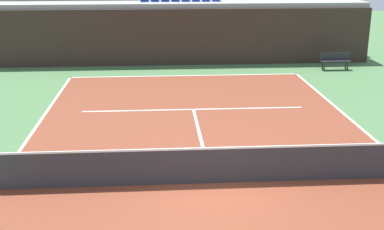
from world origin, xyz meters
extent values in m
plane|color=#477042|center=(0.00, 0.00, 0.00)|extent=(80.00, 80.00, 0.00)
cube|color=brown|center=(0.00, 0.00, 0.01)|extent=(11.00, 24.00, 0.01)
cube|color=white|center=(0.00, 11.95, 0.01)|extent=(11.00, 0.10, 0.00)
cube|color=white|center=(0.00, 6.40, 0.01)|extent=(8.26, 0.10, 0.00)
cube|color=white|center=(0.00, 3.20, 0.01)|extent=(0.10, 6.40, 0.00)
cube|color=#33231E|center=(0.00, 14.58, 1.45)|extent=(19.95, 0.30, 2.91)
cube|color=#9E9E99|center=(0.00, 15.93, 1.57)|extent=(19.95, 2.40, 3.15)
cube|color=#9E9E99|center=(0.00, 18.33, 2.12)|extent=(19.95, 2.40, 4.25)
cube|color=navy|center=(-1.93, 15.93, 3.17)|extent=(0.44, 0.44, 0.04)
cube|color=navy|center=(-1.38, 15.93, 3.17)|extent=(0.44, 0.44, 0.04)
cube|color=navy|center=(-0.83, 15.93, 3.17)|extent=(0.44, 0.44, 0.04)
cube|color=navy|center=(-0.28, 15.93, 3.17)|extent=(0.44, 0.44, 0.04)
cube|color=navy|center=(0.28, 15.93, 3.17)|extent=(0.44, 0.44, 0.04)
cube|color=navy|center=(0.83, 15.93, 3.17)|extent=(0.44, 0.44, 0.04)
cube|color=navy|center=(1.38, 15.93, 3.17)|extent=(0.44, 0.44, 0.04)
cube|color=navy|center=(1.93, 15.93, 3.17)|extent=(0.44, 0.44, 0.04)
cube|color=#333338|center=(0.00, 0.00, 0.47)|extent=(10.90, 0.02, 0.92)
cube|color=white|center=(0.00, 0.00, 0.96)|extent=(10.90, 0.04, 0.05)
cube|color=#232328|center=(7.63, 12.75, 0.45)|extent=(1.50, 0.40, 0.05)
cube|color=#232328|center=(7.63, 12.93, 0.67)|extent=(1.50, 0.04, 0.36)
cube|color=#2D2D33|center=(7.03, 12.61, 0.21)|extent=(0.06, 0.06, 0.42)
cube|color=#2D2D33|center=(8.23, 12.61, 0.21)|extent=(0.06, 0.06, 0.42)
cube|color=#2D2D33|center=(7.03, 12.89, 0.21)|extent=(0.06, 0.06, 0.42)
cube|color=#2D2D33|center=(8.23, 12.89, 0.21)|extent=(0.06, 0.06, 0.42)
camera|label=1|loc=(-1.31, -11.60, 5.55)|focal=47.03mm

